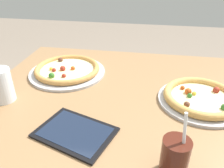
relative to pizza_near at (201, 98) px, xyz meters
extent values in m
cube|color=#936D47|center=(-0.29, 0.02, -0.04)|extent=(1.20, 0.93, 0.04)
cylinder|color=brown|center=(-0.81, 0.40, -0.41)|extent=(0.07, 0.07, 0.71)
cylinder|color=brown|center=(0.23, 0.40, -0.41)|extent=(0.07, 0.07, 0.71)
cylinder|color=#B7B7BC|center=(0.00, 0.00, -0.01)|extent=(0.32, 0.32, 0.01)
cylinder|color=beige|center=(0.00, 0.00, 0.00)|extent=(0.23, 0.23, 0.01)
torus|color=tan|center=(0.00, 0.00, 0.01)|extent=(0.29, 0.29, 0.03)
sphere|color=#2D6623|center=(-0.04, 0.00, 0.01)|extent=(0.02, 0.02, 0.02)
sphere|color=#2D6623|center=(0.07, -0.07, 0.01)|extent=(0.02, 0.02, 0.02)
sphere|color=maroon|center=(0.07, 0.05, 0.01)|extent=(0.03, 0.03, 0.03)
sphere|color=#BF4C19|center=(-0.05, 0.02, 0.01)|extent=(0.03, 0.03, 0.03)
sphere|color=brown|center=(-0.06, -0.07, 0.01)|extent=(0.02, 0.02, 0.02)
sphere|color=#BF4C19|center=(-0.06, 0.05, 0.01)|extent=(0.02, 0.02, 0.02)
sphere|color=gold|center=(-0.02, 0.02, 0.01)|extent=(0.02, 0.02, 0.02)
cylinder|color=#B7B7BC|center=(-0.60, 0.15, -0.01)|extent=(0.36, 0.36, 0.01)
cylinder|color=beige|center=(-0.60, 0.15, 0.00)|extent=(0.26, 0.26, 0.01)
torus|color=#C68C47|center=(-0.60, 0.15, 0.01)|extent=(0.31, 0.31, 0.03)
sphere|color=#BF4C19|center=(-0.57, 0.16, 0.01)|extent=(0.02, 0.02, 0.02)
sphere|color=maroon|center=(-0.58, 0.08, 0.01)|extent=(0.02, 0.02, 0.02)
sphere|color=maroon|center=(-0.58, 0.07, 0.01)|extent=(0.02, 0.02, 0.02)
sphere|color=maroon|center=(-0.61, 0.14, 0.01)|extent=(0.03, 0.03, 0.03)
sphere|color=#2D6623|center=(-0.64, 0.06, 0.01)|extent=(0.03, 0.03, 0.03)
sphere|color=brown|center=(-0.66, 0.24, 0.01)|extent=(0.02, 0.02, 0.02)
sphere|color=#2D6623|center=(-0.64, 0.06, 0.01)|extent=(0.02, 0.02, 0.02)
sphere|color=maroon|center=(-0.65, 0.12, 0.01)|extent=(0.02, 0.02, 0.02)
sphere|color=gold|center=(-0.67, 0.13, 0.01)|extent=(0.02, 0.02, 0.02)
cylinder|color=#4C1E14|center=(-0.13, -0.36, 0.04)|extent=(0.07, 0.07, 0.11)
cylinder|color=white|center=(-0.12, -0.36, 0.13)|extent=(0.02, 0.02, 0.10)
cylinder|color=silver|center=(-0.76, -0.11, 0.05)|extent=(0.09, 0.09, 0.13)
cube|color=white|center=(-0.76, -0.10, 0.09)|extent=(0.03, 0.03, 0.02)
cube|color=white|center=(-0.75, -0.10, 0.09)|extent=(0.03, 0.03, 0.02)
cube|color=black|center=(-0.43, -0.25, -0.02)|extent=(0.28, 0.24, 0.01)
cube|color=#192338|center=(-0.43, -0.25, -0.01)|extent=(0.25, 0.21, 0.00)
camera|label=1|loc=(-0.22, -0.78, 0.48)|focal=36.13mm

